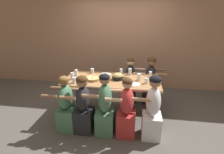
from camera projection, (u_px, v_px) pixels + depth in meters
ground_plane at (112, 113)px, 3.85m from camera, size 18.00×18.00×0.00m
restaurant_back_panel at (120, 31)px, 4.76m from camera, size 10.00×0.06×3.20m
dining_table at (112, 83)px, 3.60m from camera, size 1.93×0.88×0.80m
pizza_board_main at (92, 78)px, 3.54m from camera, size 0.31×0.31×0.05m
skillet_bowl at (118, 77)px, 3.55m from camera, size 0.33×0.23×0.14m
empty_plate_a at (134, 84)px, 3.31m from camera, size 0.22×0.22×0.02m
empty_plate_b at (106, 74)px, 3.85m from camera, size 0.21×0.21×0.02m
cocktail_glass_blue at (156, 80)px, 3.42m from camera, size 0.07×0.07×0.13m
drinking_glass_a at (76, 73)px, 3.75m from camera, size 0.07×0.07×0.14m
drinking_glass_b at (121, 71)px, 3.86m from camera, size 0.06×0.06×0.12m
drinking_glass_c at (139, 77)px, 3.49m from camera, size 0.08×0.08×0.14m
drinking_glass_d at (130, 72)px, 3.81m from camera, size 0.07×0.07×0.14m
drinking_glass_e at (92, 71)px, 3.92m from camera, size 0.07×0.07×0.10m
drinking_glass_f at (72, 76)px, 3.55m from camera, size 0.06×0.06×0.14m
drinking_glass_g at (146, 81)px, 3.35m from camera, size 0.07×0.07×0.11m
drinking_glass_h at (74, 80)px, 3.37m from camera, size 0.07×0.07×0.12m
drinking_glass_i at (150, 75)px, 3.68m from camera, size 0.07×0.07×0.12m
diner_near_center at (105, 107)px, 3.07m from camera, size 0.51×0.40×1.15m
diner_near_midleft at (83, 107)px, 3.12m from camera, size 0.51×0.40×1.09m
diner_near_left at (66, 106)px, 3.18m from camera, size 0.51×0.40×1.07m
diner_near_midright at (126, 110)px, 3.02m from camera, size 0.51×0.40×1.09m
diner_far_right at (150, 82)px, 4.17m from camera, size 0.51×0.40×1.13m
diner_near_right at (152, 110)px, 2.95m from camera, size 0.51×0.40×1.16m
diner_far_midright at (130, 82)px, 4.24m from camera, size 0.51×0.40×1.09m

